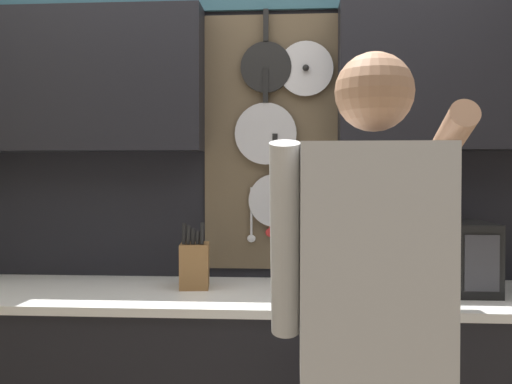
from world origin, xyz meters
TOP-DOWN VIEW (x-y plane):
  - back_wall_unit at (-0.01, 0.29)m, footprint 3.01×0.20m
  - microwave at (0.65, 0.05)m, footprint 0.54×0.35m
  - knife_block at (-0.21, 0.05)m, footprint 0.13×0.16m
  - person at (0.39, -0.64)m, footprint 0.54×0.63m

SIDE VIEW (x-z plane):
  - person at x=0.39m, z-range 0.16..1.83m
  - knife_block at x=-0.21m, z-range 0.88..1.14m
  - microwave at x=0.65m, z-range 0.92..1.18m
  - back_wall_unit at x=-0.01m, z-range 0.24..2.71m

